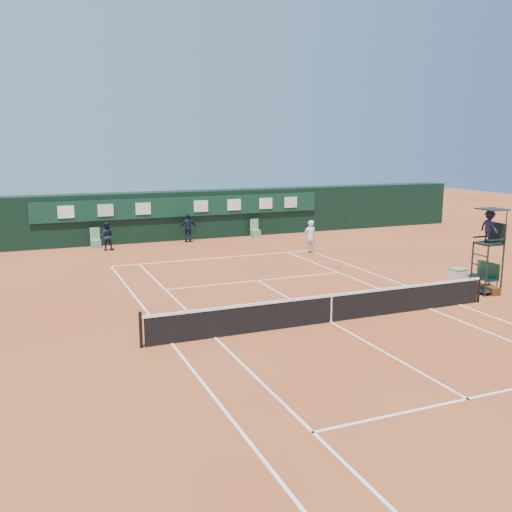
{
  "coord_description": "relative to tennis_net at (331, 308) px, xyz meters",
  "views": [
    {
      "loc": [
        -9.41,
        -16.03,
        5.91
      ],
      "look_at": [
        -0.24,
        6.0,
        1.2
      ],
      "focal_mm": 40.0,
      "sensor_mm": 36.0,
      "label": 1
    }
  ],
  "objects": [
    {
      "name": "umpire_chair",
      "position": [
        7.6,
        0.89,
        1.95
      ],
      "size": [
        0.96,
        0.95,
        3.42
      ],
      "color": "black",
      "rests_on": "ground"
    },
    {
      "name": "cooler",
      "position": [
        7.83,
        2.72,
        -0.18
      ],
      "size": [
        0.57,
        0.57,
        0.65
      ],
      "color": "silver",
      "rests_on": "ground"
    },
    {
      "name": "tennis_bag",
      "position": [
        7.81,
        0.79,
        -0.35
      ],
      "size": [
        0.54,
        0.88,
        0.31
      ],
      "primitive_type": "cube",
      "rotation": [
        0.0,
        0.0,
        -0.23
      ],
      "color": "black",
      "rests_on": "ground"
    },
    {
      "name": "back_wall",
      "position": [
        0.0,
        18.74,
        1.0
      ],
      "size": [
        40.0,
        1.65,
        3.0
      ],
      "color": "black",
      "rests_on": "ground"
    },
    {
      "name": "linesman_chair_left",
      "position": [
        -5.5,
        17.48,
        -0.19
      ],
      "size": [
        0.55,
        0.5,
        1.15
      ],
      "color": "#5D8E6B",
      "rests_on": "ground"
    },
    {
      "name": "player_bench",
      "position": [
        8.25,
        1.58,
        0.09
      ],
      "size": [
        0.55,
        1.2,
        1.1
      ],
      "color": "#1B452F",
      "rests_on": "ground"
    },
    {
      "name": "ground",
      "position": [
        0.0,
        0.0,
        -0.51
      ],
      "size": [
        90.0,
        90.0,
        0.0
      ],
      "primitive_type": "plane",
      "color": "#AB4E28",
      "rests_on": "ground"
    },
    {
      "name": "tennis_ball",
      "position": [
        0.32,
        7.72,
        -0.48
      ],
      "size": [
        0.07,
        0.07,
        0.07
      ],
      "primitive_type": "sphere",
      "color": "yellow",
      "rests_on": "ground"
    },
    {
      "name": "ball_kid_right",
      "position": [
        -0.02,
        17.23,
        0.36
      ],
      "size": [
        1.07,
        0.56,
        1.74
      ],
      "primitive_type": "imported",
      "rotation": [
        0.0,
        0.0,
        3.01
      ],
      "color": "black",
      "rests_on": "ground"
    },
    {
      "name": "ball_kid_left",
      "position": [
        -5.01,
        16.4,
        0.29
      ],
      "size": [
        0.89,
        0.76,
        1.6
      ],
      "primitive_type": "imported",
      "rotation": [
        0.0,
        0.0,
        2.93
      ],
      "color": "black",
      "rests_on": "ground"
    },
    {
      "name": "linesman_chair_right",
      "position": [
        4.5,
        17.48,
        -0.19
      ],
      "size": [
        0.55,
        0.5,
        1.15
      ],
      "color": "#619466",
      "rests_on": "ground"
    },
    {
      "name": "court_lines",
      "position": [
        0.0,
        0.0,
        -0.5
      ],
      "size": [
        11.05,
        23.85,
        0.01
      ],
      "color": "white",
      "rests_on": "ground"
    },
    {
      "name": "tennis_net",
      "position": [
        0.0,
        0.0,
        0.0
      ],
      "size": [
        12.9,
        0.1,
        1.1
      ],
      "color": "black",
      "rests_on": "ground"
    },
    {
      "name": "player",
      "position": [
        5.19,
        11.29,
        0.4
      ],
      "size": [
        0.68,
        0.46,
        1.81
      ],
      "primitive_type": "imported",
      "rotation": [
        0.0,
        0.0,
        3.09
      ],
      "color": "white",
      "rests_on": "ground"
    }
  ]
}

